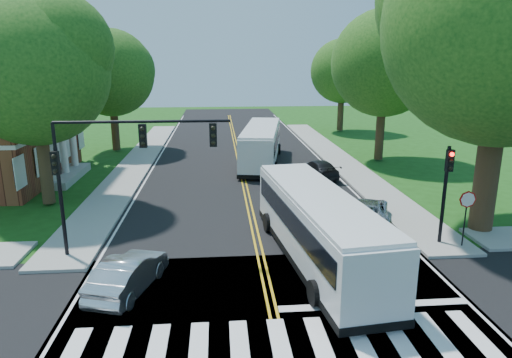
{
  "coord_description": "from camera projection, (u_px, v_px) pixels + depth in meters",
  "views": [
    {
      "loc": [
        -1.7,
        -12.01,
        8.15
      ],
      "look_at": [
        0.13,
        9.82,
        2.4
      ],
      "focal_mm": 32.0,
      "sensor_mm": 36.0,
      "label": 1
    }
  ],
  "objects": [
    {
      "name": "ground",
      "position": [
        279.0,
        338.0,
        13.79
      ],
      "size": [
        140.0,
        140.0,
        0.0
      ],
      "primitive_type": "plane",
      "color": "#184411",
      "rests_on": "ground"
    },
    {
      "name": "road",
      "position": [
        244.0,
        183.0,
        31.13
      ],
      "size": [
        14.0,
        96.0,
        0.01
      ],
      "primitive_type": "cube",
      "color": "black",
      "rests_on": "ground"
    },
    {
      "name": "cross_road",
      "position": [
        279.0,
        338.0,
        13.79
      ],
      "size": [
        60.0,
        12.0,
        0.01
      ],
      "primitive_type": "cube",
      "color": "black",
      "rests_on": "ground"
    },
    {
      "name": "center_line",
      "position": [
        241.0,
        169.0,
        34.99
      ],
      "size": [
        0.36,
        70.0,
        0.01
      ],
      "primitive_type": "cube",
      "color": "gold",
      "rests_on": "road"
    },
    {
      "name": "edge_line_w",
      "position": [
        151.0,
        171.0,
        34.44
      ],
      "size": [
        0.12,
        70.0,
        0.01
      ],
      "primitive_type": "cube",
      "color": "silver",
      "rests_on": "road"
    },
    {
      "name": "edge_line_e",
      "position": [
        328.0,
        167.0,
        35.54
      ],
      "size": [
        0.12,
        70.0,
        0.01
      ],
      "primitive_type": "cube",
      "color": "silver",
      "rests_on": "road"
    },
    {
      "name": "crosswalk",
      "position": [
        281.0,
        347.0,
        13.3
      ],
      "size": [
        12.6,
        3.0,
        0.01
      ],
      "primitive_type": "cube",
      "color": "silver",
      "rests_on": "road"
    },
    {
      "name": "stop_bar",
      "position": [
        374.0,
        305.0,
        15.61
      ],
      "size": [
        6.6,
        0.4,
        0.01
      ],
      "primitive_type": "cube",
      "color": "silver",
      "rests_on": "road"
    },
    {
      "name": "sidewalk_nw",
      "position": [
        138.0,
        162.0,
        37.19
      ],
      "size": [
        2.6,
        40.0,
        0.15
      ],
      "primitive_type": "cube",
      "color": "gray",
      "rests_on": "ground"
    },
    {
      "name": "sidewalk_ne",
      "position": [
        337.0,
        158.0,
        38.54
      ],
      "size": [
        2.6,
        40.0,
        0.15
      ],
      "primitive_type": "cube",
      "color": "gray",
      "rests_on": "ground"
    },
    {
      "name": "tree_ne_big",
      "position": [
        507.0,
        25.0,
        19.94
      ],
      "size": [
        10.8,
        10.8,
        14.91
      ],
      "color": "#382416",
      "rests_on": "ground"
    },
    {
      "name": "tree_west_near",
      "position": [
        34.0,
        72.0,
        24.44
      ],
      "size": [
        8.0,
        8.0,
        11.4
      ],
      "color": "#382416",
      "rests_on": "ground"
    },
    {
      "name": "tree_west_far",
      "position": [
        111.0,
        73.0,
        40.04
      ],
      "size": [
        7.6,
        7.6,
        10.67
      ],
      "color": "#382416",
      "rests_on": "ground"
    },
    {
      "name": "tree_east_mid",
      "position": [
        385.0,
        63.0,
        35.85
      ],
      "size": [
        8.4,
        8.4,
        11.93
      ],
      "color": "#382416",
      "rests_on": "ground"
    },
    {
      "name": "tree_east_far",
      "position": [
        342.0,
        71.0,
        51.61
      ],
      "size": [
        7.2,
        7.2,
        10.34
      ],
      "color": "#382416",
      "rests_on": "ground"
    },
    {
      "name": "signal_nw",
      "position": [
        115.0,
        156.0,
        18.4
      ],
      "size": [
        7.15,
        0.46,
        5.66
      ],
      "color": "black",
      "rests_on": "ground"
    },
    {
      "name": "signal_ne",
      "position": [
        446.0,
        182.0,
        19.9
      ],
      "size": [
        0.3,
        0.46,
        4.4
      ],
      "color": "black",
      "rests_on": "ground"
    },
    {
      "name": "stop_sign",
      "position": [
        467.0,
        205.0,
        19.76
      ],
      "size": [
        0.76,
        0.08,
        2.53
      ],
      "color": "black",
      "rests_on": "ground"
    },
    {
      "name": "bus_lead",
      "position": [
        317.0,
        226.0,
        18.7
      ],
      "size": [
        3.78,
        11.5,
        2.92
      ],
      "rotation": [
        0.0,
        0.0,
        3.26
      ],
      "color": "silver",
      "rests_on": "road"
    },
    {
      "name": "bus_follow",
      "position": [
        261.0,
        144.0,
        36.51
      ],
      "size": [
        4.44,
        11.91,
        3.02
      ],
      "rotation": [
        0.0,
        0.0,
        2.97
      ],
      "color": "silver",
      "rests_on": "road"
    },
    {
      "name": "hatchback",
      "position": [
        128.0,
        274.0,
        16.42
      ],
      "size": [
        2.52,
        4.31,
        1.34
      ],
      "primitive_type": "imported",
      "rotation": [
        0.0,
        0.0,
        2.85
      ],
      "color": "silver",
      "rests_on": "road"
    },
    {
      "name": "suv",
      "position": [
        367.0,
        211.0,
        23.32
      ],
      "size": [
        3.4,
        5.0,
        1.27
      ],
      "primitive_type": "imported",
      "rotation": [
        0.0,
        0.0,
        2.83
      ],
      "color": "#A5A6AB",
      "rests_on": "road"
    },
    {
      "name": "dark_sedan",
      "position": [
        318.0,
        169.0,
        32.35
      ],
      "size": [
        2.57,
        4.56,
        1.25
      ],
      "primitive_type": "imported",
      "rotation": [
        0.0,
        0.0,
        3.34
      ],
      "color": "black",
      "rests_on": "road"
    }
  ]
}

